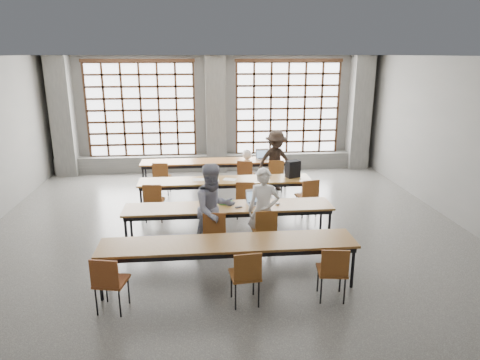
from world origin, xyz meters
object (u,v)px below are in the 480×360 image
object	(u,v)px
laptop_back	(263,156)
plastic_bag	(247,154)
desk_row_d	(228,246)
chair_front_right	(265,227)
desk_row_a	(215,163)
chair_mid_left	(153,198)
green_box	(226,202)
chair_near_left	(109,279)
laptop_front	(256,200)
chair_mid_right	(308,193)
chair_front_left	(214,229)
student_male	(264,211)
student_back	(276,161)
desk_row_c	(229,209)
chair_back_mid	(245,173)
chair_back_right	(276,172)
desk_row_b	(226,182)
backpack	(293,169)
red_pouch	(111,278)
chair_mid_centre	(245,195)
mouse	(278,204)
chair_near_right	(333,268)
phone	(239,207)
chair_back_left	(161,175)

from	to	relation	value
laptop_back	plastic_bag	size ratio (longest dim) A/B	1.36
desk_row_d	chair_front_right	world-z (taller)	chair_front_right
desk_row_a	chair_mid_left	xyz separation A→B (m)	(-1.43, -2.49, -0.13)
desk_row_d	green_box	distance (m)	1.72
chair_near_left	laptop_front	bearing A→B (deg)	44.88
chair_mid_right	chair_near_left	xyz separation A→B (m)	(-3.71, -3.43, 0.00)
chair_front_left	desk_row_d	bearing A→B (deg)	-79.80
student_male	student_back	xyz separation A→B (m)	(0.88, 3.67, 0.01)
desk_row_c	chair_back_mid	size ratio (longest dim) A/B	4.55
chair_mid_left	student_back	world-z (taller)	student_back
chair_front_right	chair_back_right	bearing A→B (deg)	76.82
desk_row_b	chair_front_right	bearing A→B (deg)	-77.15
backpack	chair_front_right	bearing A→B (deg)	-134.39
chair_front_left	red_pouch	world-z (taller)	chair_front_left
chair_mid_centre	green_box	size ratio (longest dim) A/B	3.52
desk_row_c	chair_mid_centre	xyz separation A→B (m)	(0.44, 1.17, -0.13)
chair_front_right	mouse	xyz separation A→B (m)	(0.34, 0.61, 0.21)
chair_front_left	chair_near_left	distance (m)	2.24
chair_mid_right	red_pouch	distance (m)	4.99
backpack	plastic_bag	xyz separation A→B (m)	(-0.88, 1.86, -0.06)
desk_row_c	green_box	size ratio (longest dim) A/B	16.00
laptop_front	chair_near_right	bearing A→B (deg)	-70.80
chair_mid_centre	laptop_front	world-z (taller)	laptop_front
chair_back_right	chair_near_left	size ratio (longest dim) A/B	1.00
phone	green_box	bearing A→B (deg)	141.95
chair_mid_right	student_male	xyz separation A→B (m)	(-1.27, -1.67, 0.26)
chair_near_right	green_box	xyz separation A→B (m)	(-1.42, 2.34, 0.24)
laptop_back	desk_row_a	bearing A→B (deg)	-175.34
desk_row_c	mouse	distance (m)	0.95
chair_mid_right	plastic_bag	world-z (taller)	plastic_bag
chair_mid_left	chair_front_right	xyz separation A→B (m)	(2.16, -1.80, 0.00)
chair_back_left	chair_front_left	size ratio (longest dim) A/B	1.00
desk_row_c	chair_mid_left	xyz separation A→B (m)	(-1.55, 1.17, -0.13)
chair_near_right	mouse	bearing A→B (deg)	100.53
desk_row_b	backpack	world-z (taller)	backpack
student_male	chair_near_left	bearing A→B (deg)	-127.98
chair_back_right	mouse	xyz separation A→B (m)	(-0.51, -3.06, 0.21)
laptop_back	green_box	xyz separation A→B (m)	(-1.27, -3.69, -0.02)
chair_mid_left	desk_row_c	bearing A→B (deg)	-37.04
desk_row_a	mouse	bearing A→B (deg)	-73.75
desk_row_b	chair_near_right	bearing A→B (deg)	-72.07
desk_row_d	student_back	world-z (taller)	student_back
desk_row_a	chair_front_left	world-z (taller)	chair_front_left
desk_row_a	chair_front_left	xyz separation A→B (m)	(-0.18, -4.29, -0.13)
chair_back_right	chair_mid_right	distance (m)	1.91
chair_near_right	green_box	world-z (taller)	chair_near_right
green_box	backpack	size ratio (longest dim) A/B	0.62
chair_back_left	chair_back_right	bearing A→B (deg)	0.01
desk_row_a	chair_back_right	bearing A→B (deg)	-21.58
chair_back_left	laptop_back	world-z (taller)	laptop_back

